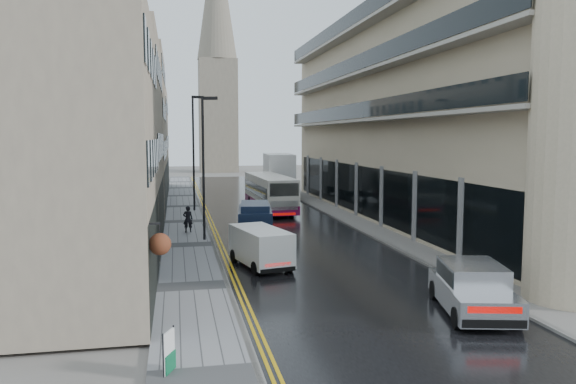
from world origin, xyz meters
name	(u,v)px	position (x,y,z in m)	size (l,w,h in m)	color
road	(271,220)	(0.00, 27.50, 0.01)	(9.00, 85.00, 0.02)	black
left_sidewalk	(185,222)	(-5.85, 27.50, 0.06)	(2.70, 85.00, 0.12)	gray
right_sidewalk	(346,217)	(5.40, 27.50, 0.06)	(1.80, 85.00, 0.12)	slate
old_shop_row	(130,133)	(-9.45, 30.00, 6.00)	(4.50, 56.00, 12.00)	gray
modern_block	(422,118)	(10.30, 26.00, 7.00)	(8.00, 40.00, 14.00)	#C4B091
church_spire	(217,47)	(0.50, 82.00, 20.00)	(6.40, 6.40, 40.00)	gray
tree_near	(51,113)	(-12.50, 20.00, 6.95)	(10.56, 10.56, 13.89)	black
tree_far	(94,130)	(-12.20, 33.00, 6.23)	(9.24, 9.24, 12.46)	black
cream_bus	(263,197)	(-0.22, 29.69, 1.39)	(2.29, 10.07, 2.75)	silver
white_lorry	(268,177)	(1.72, 39.30, 2.10)	(2.38, 7.94, 4.17)	white
silver_hatchback	(457,301)	(1.80, 4.81, 0.86)	(1.95, 4.46, 1.67)	silver
white_van	(256,254)	(-3.22, 12.47, 0.90)	(1.66, 3.88, 1.76)	white
navy_van	(240,226)	(-3.21, 18.45, 1.14)	(1.76, 4.40, 2.24)	black
pedestrian	(188,219)	(-5.76, 23.06, 0.90)	(0.57, 0.38, 1.57)	black
lamp_post_near	(203,169)	(-4.94, 20.48, 3.99)	(0.87, 0.19, 7.74)	black
lamp_post_far	(194,154)	(-5.06, 33.06, 4.46)	(0.98, 0.22, 8.67)	black
estate_sign	(169,352)	(-6.67, 3.07, 0.62)	(0.08, 0.60, 1.01)	white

